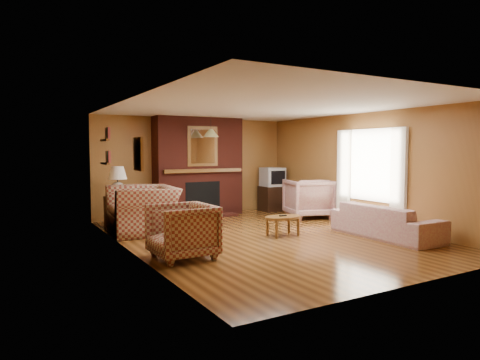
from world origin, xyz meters
TOP-DOWN VIEW (x-y plane):
  - floor at (0.00, 0.00)m, footprint 6.50×6.50m
  - ceiling at (0.00, 0.00)m, footprint 6.50×6.50m
  - wall_back at (0.00, 3.25)m, footprint 6.50×0.00m
  - wall_front at (0.00, -3.25)m, footprint 6.50×0.00m
  - wall_left at (-2.50, 0.00)m, footprint 0.00×6.50m
  - wall_right at (2.50, 0.00)m, footprint 0.00×6.50m
  - fireplace at (0.00, 2.98)m, footprint 2.20×0.82m
  - window_right at (2.45, -0.20)m, footprint 0.10×1.85m
  - bookshelf at (-2.44, 1.90)m, footprint 0.09×0.55m
  - botanical_print at (-2.47, -0.30)m, footprint 0.05×0.40m
  - pendant_light at (0.00, 2.30)m, footprint 0.36×0.36m
  - plaid_loveseat at (-1.85, 1.56)m, footprint 1.33×1.49m
  - plaid_armchair at (-1.95, -0.71)m, footprint 0.91×0.88m
  - floral_sofa at (1.90, -1.13)m, footprint 0.85×2.10m
  - floral_armchair at (2.14, 1.41)m, footprint 1.25×1.26m
  - coffee_table at (0.33, -0.08)m, footprint 0.74×0.46m
  - side_table at (-2.10, 2.45)m, footprint 0.51×0.51m
  - table_lamp at (-2.10, 2.45)m, footprint 0.38×0.38m
  - tv_stand at (2.05, 2.80)m, footprint 0.62×0.57m
  - crt_tv at (2.05, 2.79)m, footprint 0.56×0.56m

SIDE VIEW (x-z plane):
  - floor at x=0.00m, z-range 0.00..0.00m
  - floral_sofa at x=1.90m, z-range 0.00..0.61m
  - coffee_table at x=0.33m, z-range 0.12..0.51m
  - side_table at x=-2.10m, z-range 0.00..0.64m
  - tv_stand at x=2.05m, z-range 0.00..0.65m
  - plaid_armchair at x=-1.95m, z-range 0.00..0.82m
  - plaid_loveseat at x=-1.85m, z-range 0.00..0.90m
  - floral_armchair at x=2.14m, z-range 0.00..0.93m
  - crt_tv at x=2.05m, z-range 0.65..1.15m
  - table_lamp at x=-2.10m, z-range 0.67..1.30m
  - window_right at x=2.45m, z-range 0.13..2.13m
  - fireplace at x=0.00m, z-range -0.02..2.38m
  - wall_back at x=0.00m, z-range -2.05..4.45m
  - wall_front at x=0.00m, z-range -2.05..4.45m
  - wall_left at x=-2.50m, z-range -2.05..4.45m
  - wall_right at x=2.50m, z-range -2.05..4.45m
  - botanical_print at x=-2.47m, z-range 1.30..1.80m
  - bookshelf at x=-2.44m, z-range 1.31..2.02m
  - pendant_light at x=0.00m, z-range 1.76..2.24m
  - ceiling at x=0.00m, z-range 2.40..2.40m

